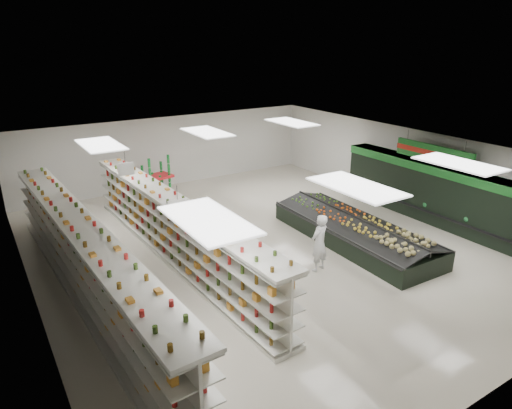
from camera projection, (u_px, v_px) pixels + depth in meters
floor at (264, 245)px, 15.26m from camera, size 16.00×16.00×0.00m
ceiling at (265, 152)px, 14.16m from camera, size 14.00×16.00×0.02m
wall_back at (169, 151)px, 21.05m from camera, size 14.00×0.02×3.20m
wall_front at (504, 324)px, 8.37m from camera, size 14.00×0.02×3.20m
wall_left at (27, 252)px, 11.19m from camera, size 0.02×16.00×3.20m
wall_right at (410, 169)px, 18.24m from camera, size 0.02×16.00×3.20m
produce_wall_case at (433, 189)px, 16.94m from camera, size 0.93×8.00×2.20m
aisle_sign_near at (178, 208)px, 10.82m from camera, size 0.52×0.06×0.75m
aisle_sign_far at (126, 169)px, 13.99m from camera, size 0.52×0.06×0.75m
hortifruti_banner at (433, 153)px, 16.31m from camera, size 0.12×3.20×0.95m
gondola_left at (86, 266)px, 11.78m from camera, size 1.52×12.43×2.15m
gondola_center at (174, 232)px, 14.05m from camera, size 1.36×11.55×2.00m
produce_island at (354, 230)px, 15.42m from camera, size 2.43×6.34×0.94m
soda_endcap at (156, 178)px, 19.74m from camera, size 1.45×1.12×1.67m
shopper_main at (319, 243)px, 13.36m from camera, size 0.73×0.57×1.76m
shopper_background at (141, 202)px, 16.70m from camera, size 0.63×0.92×1.78m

